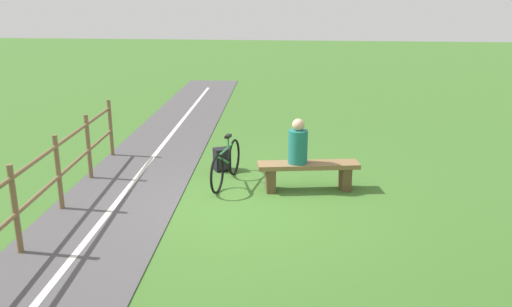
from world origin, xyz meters
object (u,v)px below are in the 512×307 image
Objects in this scene: bench at (308,171)px; person_seated at (298,144)px; bicycle at (226,164)px; backpack at (222,160)px.

person_seated is at bearing 0.00° from bench.
person_seated is 1.40m from bicycle.
person_seated is at bearing 148.22° from backpack.
bench is at bearing -180.00° from person_seated.
bicycle is at bearing 106.21° from backpack.
backpack is at bearing -42.70° from person_seated.
bicycle reaches higher than backpack.
person_seated reaches higher than bicycle.
bicycle is at bearing -16.68° from bench.
bench is 4.07× the size of backpack.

